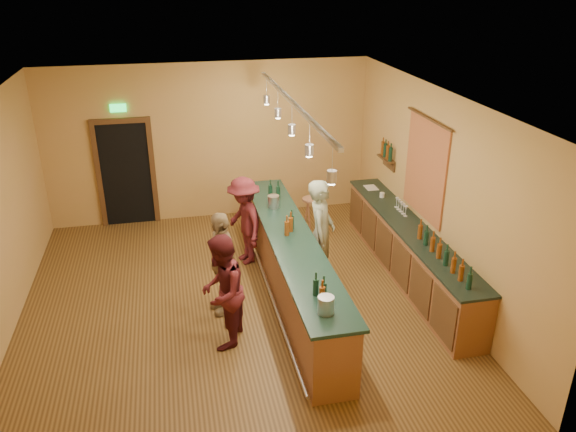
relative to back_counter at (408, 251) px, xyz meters
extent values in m
plane|color=#4F3316|center=(-2.97, -0.18, -0.49)|extent=(7.00, 7.00, 0.00)
cube|color=silver|center=(-2.97, -0.18, 2.71)|extent=(6.50, 7.00, 0.02)
cube|color=#BB9246|center=(-2.97, 3.32, 1.11)|extent=(6.50, 0.02, 3.20)
cube|color=#BB9246|center=(-2.97, -3.68, 1.11)|extent=(6.50, 0.02, 3.20)
cube|color=#BB9246|center=(0.28, -0.18, 1.11)|extent=(0.02, 7.00, 3.20)
cube|color=black|center=(-4.67, 3.30, 0.56)|extent=(0.95, 0.06, 2.10)
cube|color=#492D15|center=(-5.19, 3.28, 0.56)|extent=(0.10, 0.08, 2.10)
cube|color=#492D15|center=(-4.14, 3.28, 0.56)|extent=(0.10, 0.08, 2.10)
cube|color=#492D15|center=(-4.67, 3.28, 1.66)|extent=(1.15, 0.08, 0.10)
cube|color=#19E54C|center=(-4.67, 3.27, 1.91)|extent=(0.30, 0.04, 0.15)
cube|color=maroon|center=(0.26, 0.22, 1.36)|extent=(0.03, 1.40, 1.60)
cube|color=#492D15|center=(0.19, 1.72, 1.06)|extent=(0.16, 0.55, 0.03)
cube|color=#492D15|center=(0.26, 1.72, 0.96)|extent=(0.03, 0.55, 0.18)
cube|color=brown|center=(0.00, 0.02, -0.04)|extent=(0.55, 4.50, 0.90)
cube|color=black|center=(0.00, 0.02, 0.43)|extent=(0.60, 4.55, 0.04)
cylinder|color=silver|center=(0.00, 1.32, 0.50)|extent=(0.09, 0.09, 0.09)
cube|color=silver|center=(-0.03, 1.82, 0.46)|extent=(0.22, 0.30, 0.01)
cube|color=brown|center=(-2.06, -0.18, 0.01)|extent=(0.60, 5.00, 1.00)
cube|color=#162E25|center=(-2.06, -0.18, 0.54)|extent=(0.70, 5.10, 0.05)
cylinder|color=silver|center=(-2.42, -0.18, -0.34)|extent=(0.05, 5.00, 0.05)
cylinder|color=silver|center=(-2.11, -2.28, 0.67)|extent=(0.20, 0.20, 0.22)
cylinder|color=silver|center=(-2.11, 1.02, 0.67)|extent=(0.20, 0.20, 0.22)
cube|color=silver|center=(-2.06, -0.18, 2.65)|extent=(0.06, 4.60, 0.05)
cylinder|color=silver|center=(-2.06, -2.18, 2.46)|extent=(0.01, 0.01, 0.35)
cylinder|color=#A5A5AD|center=(-2.06, -2.18, 2.26)|extent=(0.11, 0.11, 0.14)
cylinder|color=#FFEABF|center=(-2.06, -2.18, 2.18)|extent=(0.08, 0.08, 0.02)
cylinder|color=silver|center=(-2.06, -1.18, 2.46)|extent=(0.01, 0.01, 0.35)
cylinder|color=#A5A5AD|center=(-2.06, -1.18, 2.26)|extent=(0.11, 0.11, 0.14)
cylinder|color=#FFEABF|center=(-2.06, -1.18, 2.18)|extent=(0.08, 0.08, 0.02)
cylinder|color=silver|center=(-2.06, -0.18, 2.46)|extent=(0.01, 0.01, 0.35)
cylinder|color=#A5A5AD|center=(-2.06, -0.18, 2.26)|extent=(0.11, 0.11, 0.14)
cylinder|color=#FFEABF|center=(-2.06, -0.18, 2.18)|extent=(0.08, 0.08, 0.02)
cylinder|color=silver|center=(-2.06, 0.82, 2.46)|extent=(0.01, 0.01, 0.35)
cylinder|color=#A5A5AD|center=(-2.06, 0.82, 2.26)|extent=(0.11, 0.11, 0.14)
cylinder|color=#FFEABF|center=(-2.06, 0.82, 2.18)|extent=(0.08, 0.08, 0.02)
cylinder|color=silver|center=(-2.06, 1.82, 2.46)|extent=(0.01, 0.01, 0.35)
cylinder|color=#A5A5AD|center=(-2.06, 1.82, 2.26)|extent=(0.11, 0.11, 0.14)
cylinder|color=#FFEABF|center=(-2.06, 1.82, 2.18)|extent=(0.08, 0.08, 0.02)
imported|color=gray|center=(-1.51, 0.10, 0.43)|extent=(0.67, 0.79, 1.84)
imported|color=#59191E|center=(-3.25, -1.18, 0.34)|extent=(0.86, 0.97, 1.65)
imported|color=#997A51|center=(-3.16, -0.34, 0.33)|extent=(0.57, 1.02, 1.64)
imported|color=#59191E|center=(-2.61, 1.14, 0.31)|extent=(0.84, 1.15, 1.59)
cylinder|color=#8D5D40|center=(-1.16, 2.02, 0.23)|extent=(0.36, 0.36, 0.04)
cylinder|color=#8D5D40|center=(-1.03, 2.02, -0.14)|extent=(0.04, 0.04, 0.70)
cylinder|color=#8D5D40|center=(-1.23, 2.14, -0.14)|extent=(0.04, 0.04, 0.70)
cylinder|color=#8D5D40|center=(-1.23, 1.90, -0.14)|extent=(0.04, 0.04, 0.70)
camera|label=1|loc=(-3.76, -7.74, 4.37)|focal=35.00mm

